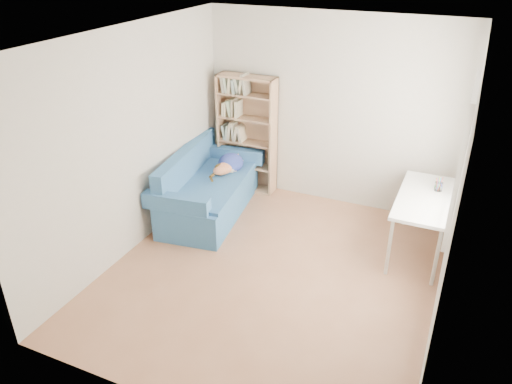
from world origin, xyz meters
TOP-DOWN VIEW (x-y plane):
  - ground at (0.00, 0.00)m, footprint 4.00×4.00m
  - room_shell at (0.10, 0.03)m, footprint 3.54×4.04m
  - sofa at (-1.35, 0.96)m, footprint 1.08×1.90m
  - bookshelf at (-1.16, 1.85)m, footprint 0.85×0.27m
  - desk at (1.43, 1.11)m, footprint 0.60×1.31m
  - pen_cup at (1.54, 1.33)m, footprint 0.09×0.09m

SIDE VIEW (x-z plane):
  - ground at x=0.00m, z-range 0.00..0.00m
  - sofa at x=-1.35m, z-range -0.11..0.78m
  - desk at x=1.43m, z-range 0.31..1.06m
  - bookshelf at x=-1.16m, z-range -0.06..1.64m
  - pen_cup at x=1.54m, z-range 0.73..0.90m
  - room_shell at x=0.10m, z-range 0.33..2.95m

